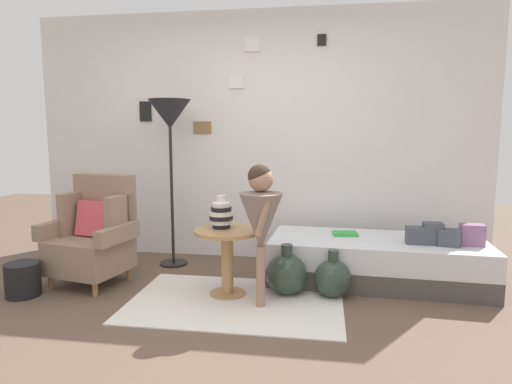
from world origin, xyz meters
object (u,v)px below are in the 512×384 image
floor_lamp (170,121)px  book_on_daybed (345,234)px  magazine_basket (23,279)px  demijohn_near (286,274)px  person_child (261,216)px  demijohn_far (333,278)px  armchair (94,235)px  vase_striped (221,215)px  daybed (376,261)px  side_table (227,249)px

floor_lamp → book_on_daybed: bearing=-4.3°
magazine_basket → demijohn_near: bearing=9.7°
demijohn_near → person_child: bearing=-125.2°
floor_lamp → demijohn_far: size_ratio=4.22×
armchair → vase_striped: bearing=-4.7°
daybed → book_on_daybed: book_on_daybed is taller
armchair → floor_lamp: size_ratio=0.58×
armchair → book_on_daybed: (2.24, 0.48, -0.02)m
demijohn_far → person_child: bearing=-155.4°
floor_lamp → book_on_daybed: size_ratio=7.61×
armchair → magazine_basket: size_ratio=3.46×
side_table → person_child: size_ratio=0.50×
magazine_basket → vase_striped: bearing=11.2°
armchair → book_on_daybed: size_ratio=4.41×
book_on_daybed → magazine_basket: size_ratio=0.79×
floor_lamp → demijohn_near: (1.22, -0.67, -1.29)m
demijohn_far → magazine_basket: bearing=-171.7°
book_on_daybed → magazine_basket: book_on_daybed is taller
side_table → floor_lamp: (-0.74, 0.76, 1.07)m
side_table → book_on_daybed: 1.17m
side_table → demijohn_near: bearing=10.7°
vase_striped → demijohn_near: (0.54, 0.05, -0.50)m
armchair → demijohn_near: size_ratio=2.25×
side_table → floor_lamp: 1.50m
side_table → demijohn_near: side_table is taller
armchair → vase_striped: size_ratio=3.54×
side_table → person_child: 0.47m
armchair → daybed: armchair is taller
vase_striped → armchair: bearing=175.3°
magazine_basket → side_table: bearing=9.4°
side_table → daybed: bearing=22.5°
magazine_basket → floor_lamp: bearing=47.7°
vase_striped → floor_lamp: size_ratio=0.16×
demijohn_near → demijohn_far: 0.38m
daybed → armchair: bearing=-171.4°
person_child → demijohn_near: 0.62m
daybed → floor_lamp: bearing=173.4°
person_child → daybed: bearing=35.7°
side_table → demijohn_far: (0.87, 0.09, -0.24)m
daybed → book_on_daybed: 0.37m
vase_striped → side_table: bearing=-37.0°
magazine_basket → person_child: bearing=3.2°
vase_striped → person_child: (0.36, -0.21, 0.04)m
armchair → magazine_basket: bearing=-135.1°
demijohn_far → book_on_daybed: bearing=77.8°
vase_striped → book_on_daybed: 1.22m
armchair → book_on_daybed: 2.29m
daybed → magazine_basket: size_ratio=6.93×
magazine_basket → book_on_daybed: bearing=18.8°
vase_striped → floor_lamp: (-0.68, 0.71, 0.79)m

